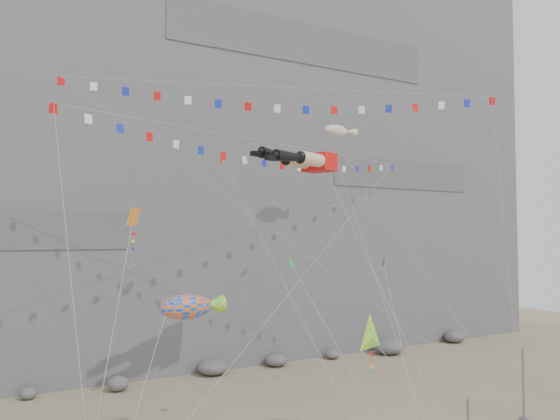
% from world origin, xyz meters
% --- Properties ---
extents(cliff, '(80.00, 28.00, 50.00)m').
position_xyz_m(cliff, '(0.00, 32.00, 25.00)').
color(cliff, slate).
rests_on(cliff, ground).
extents(talus_boulders, '(60.00, 3.00, 1.20)m').
position_xyz_m(talus_boulders, '(0.00, 17.00, 0.60)').
color(talus_boulders, slate).
rests_on(talus_boulders, ground).
extents(anchor_pole_right, '(0.12, 0.12, 4.39)m').
position_xyz_m(anchor_pole_right, '(12.85, -2.86, 2.20)').
color(anchor_pole_right, slate).
rests_on(anchor_pole_right, ground).
extents(legs_kite, '(6.99, 13.62, 20.61)m').
position_xyz_m(legs_kite, '(1.29, 4.86, 16.55)').
color(legs_kite, red).
rests_on(legs_kite, ground).
extents(flag_banner_upper, '(32.57, 19.42, 27.98)m').
position_xyz_m(flag_banner_upper, '(2.22, 10.62, 18.63)').
color(flag_banner_upper, red).
rests_on(flag_banner_upper, ground).
extents(flag_banner_lower, '(28.08, 12.36, 26.32)m').
position_xyz_m(flag_banner_lower, '(1.02, 5.74, 21.56)').
color(flag_banner_lower, red).
rests_on(flag_banner_lower, ground).
extents(harlequin_kite, '(4.63, 7.20, 14.32)m').
position_xyz_m(harlequin_kite, '(-10.72, 1.27, 12.44)').
color(harlequin_kite, red).
rests_on(harlequin_kite, ground).
extents(fish_windsock, '(7.53, 6.52, 11.06)m').
position_xyz_m(fish_windsock, '(-7.57, 2.41, 7.73)').
color(fish_windsock, '#FD5E0C').
rests_on(fish_windsock, ground).
extents(delta_kite, '(2.74, 6.60, 8.40)m').
position_xyz_m(delta_kite, '(2.09, -1.28, 5.85)').
color(delta_kite, yellow).
rests_on(delta_kite, ground).
extents(blimp_windsock, '(6.38, 15.13, 25.26)m').
position_xyz_m(blimp_windsock, '(8.93, 11.75, 20.35)').
color(blimp_windsock, beige).
rests_on(blimp_windsock, ground).
extents(small_kite_a, '(2.68, 15.33, 22.49)m').
position_xyz_m(small_kite_a, '(-2.41, 9.27, 16.63)').
color(small_kite_a, '#FF5415').
rests_on(small_kite_a, ground).
extents(small_kite_b, '(6.94, 11.37, 15.69)m').
position_xyz_m(small_kite_b, '(8.34, 5.05, 9.37)').
color(small_kite_b, purple).
rests_on(small_kite_b, ground).
extents(small_kite_c, '(2.65, 8.38, 12.77)m').
position_xyz_m(small_kite_c, '(-1.75, 0.96, 9.82)').
color(small_kite_c, green).
rests_on(small_kite_c, ground).
extents(small_kite_d, '(5.39, 16.01, 23.72)m').
position_xyz_m(small_kite_d, '(7.41, 9.44, 17.23)').
color(small_kite_d, yellow).
rests_on(small_kite_d, ground).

